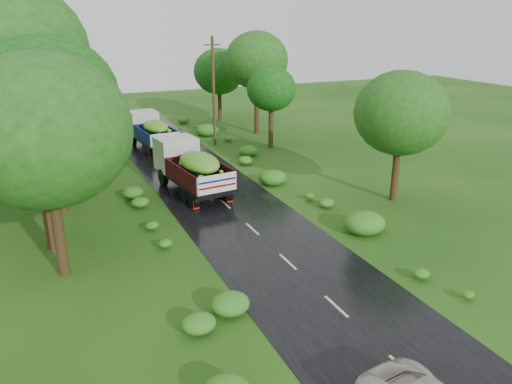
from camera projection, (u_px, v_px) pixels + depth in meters
ground at (336, 307)px, 18.94m from camera, size 120.00×120.00×0.00m
road at (278, 253)px, 23.25m from camera, size 6.50×80.00×0.02m
road_lines at (269, 244)px, 24.11m from camera, size 0.12×69.60×0.00m
truck_near at (190, 165)px, 31.01m from camera, size 3.32×7.37×2.99m
truck_far at (151, 129)px, 41.27m from camera, size 2.95×6.85×2.80m
utility_pole at (214, 91)px, 41.34m from camera, size 1.51×0.64×8.95m
trees_left at (28, 80)px, 30.76m from camera, size 6.11×33.13×10.37m
trees_right at (274, 80)px, 41.34m from camera, size 4.46×30.35×8.22m
shrubs at (214, 188)px, 30.90m from camera, size 11.90×44.00×0.70m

